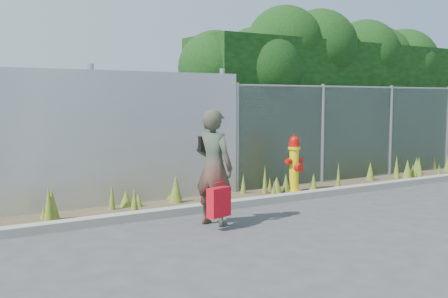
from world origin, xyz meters
name	(u,v)px	position (x,y,z in m)	size (l,w,h in m)	color
ground	(301,231)	(0.00, 0.00, 0.00)	(80.00, 80.00, 0.00)	#39393C
curb	(226,205)	(0.00, 1.80, 0.06)	(16.00, 0.22, 0.12)	gray
weed_strip	(218,192)	(0.27, 2.47, 0.14)	(16.00, 1.31, 0.55)	#473A28
chainlink_fence	(358,132)	(4.25, 3.00, 1.03)	(6.50, 0.07, 2.05)	gray
hedge	(333,84)	(4.46, 4.01, 2.10)	(7.77, 2.21, 3.76)	black
fire_hydrant	(294,164)	(1.94, 2.41, 0.53)	(0.36, 0.33, 1.09)	yellow
woman	(214,167)	(-0.78, 0.94, 0.80)	(0.58, 0.38, 1.60)	#0E5E43
red_tote_bag	(219,202)	(-0.88, 0.65, 0.38)	(0.36, 0.13, 0.47)	red
black_shoulder_bag	(208,143)	(-0.79, 1.05, 1.13)	(0.26, 0.11, 0.19)	black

